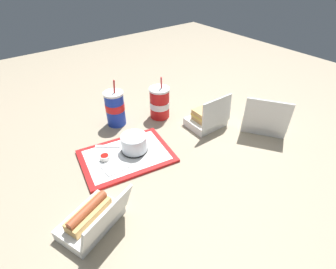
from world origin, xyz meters
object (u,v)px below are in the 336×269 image
Objects in this scene: ketchup_cup at (105,158)px; plastic_fork at (108,146)px; soda_cup_back at (115,108)px; food_tray at (127,156)px; soda_cup_corner at (160,103)px; clamshell_hotdog_right at (92,219)px; cake_container at (134,144)px; clamshell_hotdog_back at (264,121)px; clamshell_sandwich_left at (207,118)px.

ketchup_cup is 0.36× the size of plastic_fork.
ketchup_cup is at bearing -127.80° from soda_cup_back.
food_tray is 0.36m from soda_cup_corner.
clamshell_hotdog_right is at bearing -143.75° from soda_cup_corner.
soda_cup_corner is (0.30, 0.18, 0.07)m from food_tray.
plastic_fork is (-0.08, 0.09, -0.03)m from cake_container.
soda_cup_corner reaches higher than ketchup_cup.
clamshell_hotdog_right reaches higher than ketchup_cup.
clamshell_hotdog_back is (0.64, -0.21, 0.04)m from food_tray.
clamshell_sandwich_left is at bearing 23.39° from plastic_fork.
clamshell_hotdog_right is (-0.25, -0.23, 0.03)m from food_tray.
cake_container is 0.63m from clamshell_hotdog_back.
clamshell_hotdog_back is 1.05× the size of clamshell_hotdog_right.
clamshell_hotdog_back is at bearing -20.30° from cake_container.
soda_cup_back is at bearing 79.13° from cake_container.
soda_cup_corner is (-0.13, 0.21, 0.03)m from clamshell_sandwich_left.
food_tray is at bearing -30.35° from plastic_fork.
soda_cup_corner is at bearing 30.45° from food_tray.
food_tray is at bearing 161.47° from clamshell_hotdog_back.
soda_cup_corner is at bearing 121.46° from clamshell_sandwich_left.
soda_cup_corner reaches higher than plastic_fork.
clamshell_hotdog_back is 0.52m from soda_cup_corner.
clamshell_hotdog_right reaches higher than plastic_fork.
cake_container reaches higher than plastic_fork.
soda_cup_back reaches higher than cake_container.
ketchup_cup is (-0.13, 0.02, -0.02)m from cake_container.
plastic_fork is 0.62× the size of clamshell_sandwich_left.
soda_cup_corner is at bearing 21.61° from ketchup_cup.
plastic_fork is (0.05, 0.07, -0.01)m from ketchup_cup.
cake_container is 0.26m from soda_cup_back.
soda_cup_back is (0.13, 0.16, 0.07)m from plastic_fork.
clamshell_hotdog_right is 1.37× the size of clamshell_sandwich_left.
soda_cup_back is at bearing 52.20° from ketchup_cup.
plastic_fork is 0.45× the size of clamshell_hotdog_right.
clamshell_hotdog_right is 0.59m from soda_cup_back.
clamshell_sandwich_left is at bearing -58.54° from soda_cup_corner.
food_tray is at bearing -110.05° from soda_cup_back.
clamshell_hotdog_back reaches higher than plastic_fork.
clamshell_hotdog_right is (-0.17, -0.25, 0.01)m from ketchup_cup.
food_tray is 1.69× the size of clamshell_hotdog_right.
cake_container reaches higher than food_tray.
cake_container is at bearing 38.31° from clamshell_hotdog_right.
soda_cup_corner is at bearing -19.61° from soda_cup_back.
food_tray is at bearing -16.02° from ketchup_cup.
cake_container reaches higher than ketchup_cup.
plastic_fork is 0.35m from soda_cup_corner.
food_tray is at bearing 42.24° from clamshell_hotdog_right.
clamshell_hotdog_back is (0.59, -0.22, -0.01)m from cake_container.
clamshell_hotdog_right is at bearing -125.55° from soda_cup_back.
soda_cup_back is at bearing 69.95° from food_tray.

